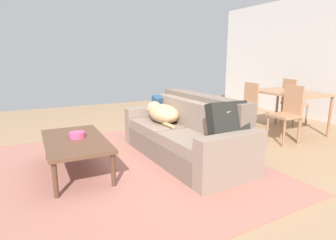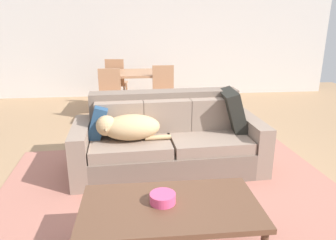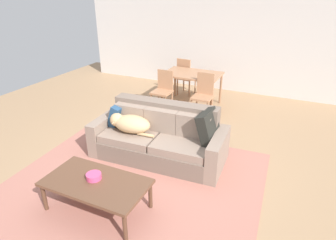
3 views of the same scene
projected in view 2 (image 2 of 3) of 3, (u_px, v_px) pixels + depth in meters
ground_plane at (174, 175)px, 3.57m from camera, size 10.00×10.00×0.00m
back_partition at (153, 34)px, 6.96m from camera, size 8.00×0.12×2.70m
area_rug at (179, 212)px, 2.87m from camera, size 3.63×3.42×0.01m
couch at (168, 141)px, 3.66m from camera, size 2.15×0.99×0.86m
dog_on_left_cushion at (128, 127)px, 3.39m from camera, size 0.79×0.41×0.28m
throw_pillow_by_left_arm at (98, 121)px, 3.52m from camera, size 0.25×0.37×0.39m
throw_pillow_by_right_arm at (233, 111)px, 3.73m from camera, size 0.30×0.49×0.50m
coffee_table at (170, 210)px, 2.25m from camera, size 1.26×0.68×0.42m
bowl_on_coffee_table at (163, 198)px, 2.26m from camera, size 0.19×0.19×0.07m
dining_table at (136, 76)px, 5.76m from camera, size 1.27×0.85×0.75m
dining_chair_near_left at (110, 94)px, 5.20m from camera, size 0.41×0.41×0.90m
dining_chair_near_right at (164, 91)px, 5.34m from camera, size 0.40×0.40×0.93m
dining_chair_far_left at (116, 80)px, 6.33m from camera, size 0.44×0.44×0.93m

